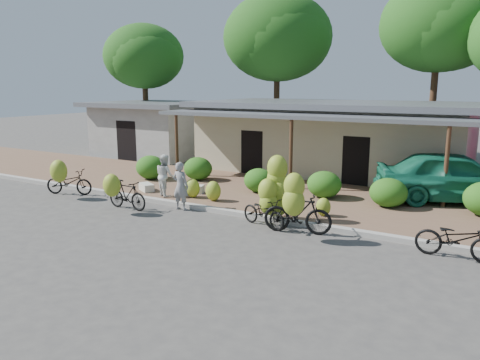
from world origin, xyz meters
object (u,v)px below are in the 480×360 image
object	(u,v)px
bike_far_right	(457,239)
bike_right	(297,208)
tree_far_center	(276,36)
teal_van	(454,177)
sack_near	(192,189)
bike_far_left	(67,180)
tree_back_left	(143,55)
vendor	(181,186)
bystander	(165,175)
sack_far	(147,187)
bike_center	(271,198)
tree_center_right	(435,24)
bike_left	(124,193)

from	to	relation	value
bike_far_right	bike_right	bearing A→B (deg)	94.10
tree_far_center	teal_van	size ratio (longest dim) A/B	1.83
bike_far_right	sack_near	bearing A→B (deg)	77.94
bike_far_left	bike_far_right	bearing A→B (deg)	-109.30
tree_back_left	bike_far_right	world-z (taller)	tree_back_left
sack_near	vendor	size ratio (longest dim) A/B	0.52
bike_right	bystander	bearing A→B (deg)	63.28
sack_far	bike_center	bearing A→B (deg)	-11.27
bike_far_left	vendor	world-z (taller)	vendor
bike_far_left	bystander	size ratio (longest dim) A/B	1.27
tree_far_center	sack_near	xyz separation A→B (m)	(2.83, -12.62, -6.78)
sack_near	sack_far	bearing A→B (deg)	-160.75
bike_center	bystander	xyz separation A→B (m)	(-4.79, 0.90, 0.06)
tree_center_right	vendor	xyz separation A→B (m)	(-5.31, -14.94, -6.42)
bike_right	sack_far	distance (m)	7.26
sack_far	bike_far_right	bearing A→B (deg)	-7.56
bike_left	teal_van	world-z (taller)	teal_van
tree_center_right	bystander	size ratio (longest dim) A/B	6.18
bike_far_left	bike_left	world-z (taller)	bike_far_left
tree_far_center	bystander	size ratio (longest dim) A/B	6.21
sack_near	bystander	size ratio (longest dim) A/B	0.55
tree_far_center	teal_van	distance (m)	15.85
sack_near	bike_right	bearing A→B (deg)	-23.84
tree_back_left	bystander	size ratio (longest dim) A/B	5.17
sack_far	bystander	world-z (taller)	bystander
tree_back_left	bike_far_right	distance (m)	23.98
bike_far_left	bike_left	distance (m)	3.45
tree_center_right	sack_far	xyz separation A→B (m)	(-7.91, -13.73, -6.98)
tree_back_left	bystander	world-z (taller)	tree_back_left
tree_far_center	teal_van	bearing A→B (deg)	-38.45
bike_far_right	tree_back_left	bearing A→B (deg)	60.38
bike_far_right	bystander	world-z (taller)	bystander
tree_center_right	vendor	size ratio (longest dim) A/B	5.82
tree_center_right	bike_far_left	world-z (taller)	tree_center_right
bike_right	sack_far	xyz separation A→B (m)	(-7.03, 1.73, -0.51)
bike_center	sack_near	distance (m)	4.62
tree_center_right	vendor	distance (m)	17.11
tree_back_left	teal_van	xyz separation A→B (m)	(19.48, -6.11, -5.01)
bike_center	sack_near	xyz separation A→B (m)	(-4.22, 1.80, -0.56)
bike_left	sack_far	size ratio (longest dim) A/B	2.22
tree_center_right	bike_center	xyz separation A→B (m)	(-1.94, -14.92, -6.41)
teal_van	tree_center_right	bearing A→B (deg)	-7.53
tree_center_right	bike_center	world-z (taller)	tree_center_right
bike_far_right	sack_near	world-z (taller)	bike_far_right
tree_back_left	tree_far_center	size ratio (longest dim) A/B	0.83
sack_near	tree_far_center	bearing A→B (deg)	102.65
tree_back_left	sack_far	world-z (taller)	tree_back_left
bike_far_left	bike_right	world-z (taller)	bike_right
tree_back_left	tree_center_right	size ratio (longest dim) A/B	0.84
bike_right	tree_back_left	bearing A→B (deg)	40.56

